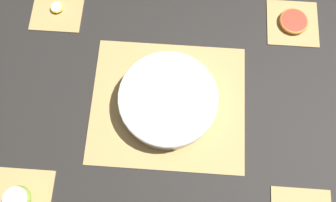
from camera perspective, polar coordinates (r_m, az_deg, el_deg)
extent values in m
plane|color=black|center=(0.91, 0.00, -0.56)|extent=(6.00, 6.00, 0.00)
cube|color=tan|center=(0.90, 0.00, -0.50)|extent=(0.42, 0.36, 0.01)
cube|color=#3D2D19|center=(0.92, -9.91, 0.18)|extent=(0.01, 0.35, 0.00)
cube|color=#3D2D19|center=(0.91, -6.65, -0.03)|extent=(0.01, 0.35, 0.00)
cube|color=#3D2D19|center=(0.90, -3.34, -0.25)|extent=(0.01, 0.35, 0.00)
cube|color=#3D2D19|center=(0.90, 0.00, -0.47)|extent=(0.01, 0.35, 0.00)
cube|color=#3D2D19|center=(0.90, 3.35, -0.69)|extent=(0.01, 0.35, 0.00)
cube|color=#3D2D19|center=(0.91, 6.68, -0.90)|extent=(0.01, 0.35, 0.00)
cube|color=#3D2D19|center=(0.91, 9.98, -1.11)|extent=(0.01, 0.35, 0.00)
cube|color=tan|center=(0.94, -24.18, -15.33)|extent=(0.15, 0.15, 0.01)
cube|color=#3D2D19|center=(0.95, -25.65, -15.06)|extent=(0.00, 0.15, 0.00)
cube|color=#3D2D19|center=(0.93, -22.77, -15.60)|extent=(0.00, 0.15, 0.00)
cube|color=tan|center=(1.08, -18.67, 14.97)|extent=(0.15, 0.15, 0.01)
cube|color=#3D2D19|center=(1.10, -20.63, 14.96)|extent=(0.00, 0.15, 0.00)
cube|color=#3D2D19|center=(1.08, -18.70, 15.02)|extent=(0.00, 0.15, 0.00)
cube|color=#3D2D19|center=(1.07, -16.73, 15.06)|extent=(0.00, 0.15, 0.00)
cube|color=tan|center=(1.07, 20.88, 12.59)|extent=(0.15, 0.15, 0.01)
cube|color=#3D2D19|center=(1.06, 19.60, 12.82)|extent=(0.00, 0.15, 0.00)
cube|color=#3D2D19|center=(1.08, 22.21, 12.45)|extent=(0.00, 0.15, 0.00)
cylinder|color=silver|center=(0.87, 0.00, 0.12)|extent=(0.26, 0.26, 0.06)
torus|color=silver|center=(0.85, 0.00, 0.58)|extent=(0.26, 0.26, 0.01)
cylinder|color=beige|center=(0.89, -5.17, 3.11)|extent=(0.03, 0.03, 0.01)
cylinder|color=beige|center=(0.88, 3.30, 3.63)|extent=(0.03, 0.03, 0.01)
cylinder|color=beige|center=(0.85, -0.93, -0.67)|extent=(0.03, 0.03, 0.01)
cylinder|color=beige|center=(0.88, -4.56, 0.67)|extent=(0.02, 0.02, 0.01)
cylinder|color=beige|center=(0.87, 1.86, -1.71)|extent=(0.03, 0.03, 0.01)
cylinder|color=beige|center=(0.90, -3.09, 5.66)|extent=(0.02, 0.02, 0.01)
cylinder|color=beige|center=(0.88, -0.45, 5.50)|extent=(0.03, 0.03, 0.01)
cylinder|color=beige|center=(0.90, 2.43, 4.76)|extent=(0.03, 0.03, 0.01)
cylinder|color=beige|center=(0.88, 2.45, 6.03)|extent=(0.03, 0.03, 0.01)
cylinder|color=beige|center=(0.84, -2.03, -3.15)|extent=(0.02, 0.02, 0.01)
cylinder|color=beige|center=(0.88, 3.78, 0.22)|extent=(0.03, 0.03, 0.01)
cube|color=white|center=(0.88, -1.70, 3.74)|extent=(0.02, 0.02, 0.02)
cube|color=white|center=(0.87, -6.43, -1.94)|extent=(0.03, 0.03, 0.03)
cube|color=white|center=(0.87, -6.22, 1.66)|extent=(0.03, 0.03, 0.03)
cube|color=white|center=(0.86, -0.06, -6.41)|extent=(0.03, 0.03, 0.03)
cube|color=white|center=(0.85, -4.63, -2.47)|extent=(0.03, 0.03, 0.03)
cube|color=white|center=(0.86, -3.59, 1.65)|extent=(0.02, 0.02, 0.02)
ellipsoid|color=#F9A338|center=(0.85, 5.17, -2.69)|extent=(0.03, 0.01, 0.01)
ellipsoid|color=#F9A338|center=(0.84, -0.28, -2.51)|extent=(0.03, 0.01, 0.01)
ellipsoid|color=#F9A338|center=(0.91, -0.16, 4.16)|extent=(0.03, 0.02, 0.01)
ellipsoid|color=#F9A338|center=(0.89, 5.92, -0.21)|extent=(0.03, 0.02, 0.02)
ellipsoid|color=#7FAD38|center=(0.92, -24.71, -15.27)|extent=(0.07, 0.07, 0.04)
cylinder|color=white|center=(0.91, -25.15, -15.21)|extent=(0.06, 0.06, 0.00)
cylinder|color=beige|center=(1.08, -18.80, 15.18)|extent=(0.03, 0.03, 0.01)
torus|color=yellow|center=(1.08, -18.80, 15.18)|extent=(0.04, 0.04, 0.01)
cylinder|color=red|center=(1.06, 21.05, 12.83)|extent=(0.08, 0.08, 0.01)
torus|color=orange|center=(1.06, 21.05, 12.83)|extent=(0.09, 0.09, 0.01)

